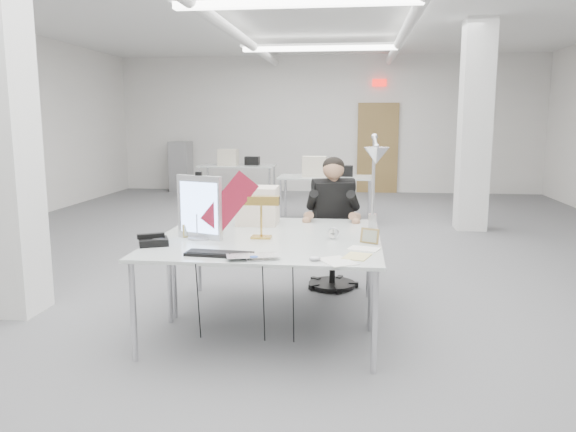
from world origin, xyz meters
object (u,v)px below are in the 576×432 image
office_chair (333,241)px  laptop (254,259)px  beige_monitor (258,205)px  architect_lamp (374,181)px  monitor (200,207)px  bankers_lamp (261,216)px  seated_person (333,201)px  desk_phone (154,242)px  desk_main (260,250)px

office_chair → laptop: size_ratio=2.70×
beige_monitor → architect_lamp: 1.11m
laptop → architect_lamp: size_ratio=0.41×
monitor → bankers_lamp: (0.49, 0.07, -0.07)m
monitor → seated_person: bearing=71.1°
bankers_lamp → desk_phone: size_ratio=1.70×
laptop → bankers_lamp: bearing=79.4°
seated_person → beige_monitor: size_ratio=2.66×
seated_person → laptop: bearing=-119.0°
desk_phone → beige_monitor: beige_monitor is taller
seated_person → bankers_lamp: (-0.53, -1.15, 0.04)m
desk_main → bankers_lamp: (-0.05, 0.38, 0.19)m
laptop → bankers_lamp: 0.77m
seated_person → laptop: 1.95m
monitor → desk_phone: monitor is taller
bankers_lamp → office_chair: bearing=63.9°
bankers_lamp → architect_lamp: size_ratio=0.41×
bankers_lamp → architect_lamp: 0.99m
laptop → architect_lamp: (0.83, 1.07, 0.43)m
monitor → architect_lamp: (1.39, 0.40, 0.19)m
office_chair → monitor: (-1.02, -1.27, 0.52)m
laptop → bankers_lamp: bankers_lamp is taller
desk_main → beige_monitor: bearing=100.7°
desk_main → laptop: 0.37m
monitor → beige_monitor: size_ratio=1.41×
beige_monitor → desk_main: bearing=-80.6°
desk_main → office_chair: bearing=73.2°
office_chair → desk_phone: bearing=-145.5°
monitor → desk_phone: 0.46m
desk_main → laptop: (0.02, -0.37, 0.03)m
architect_lamp → seated_person: bearing=96.0°
monitor → architect_lamp: architect_lamp is taller
seated_person → monitor: (-1.02, -1.22, 0.11)m
desk_main → laptop: size_ratio=4.96×
monitor → desk_phone: size_ratio=2.38×
desk_main → monitor: 0.68m
desk_main → bankers_lamp: 0.43m
monitor → bankers_lamp: 0.50m
seated_person → bankers_lamp: size_ratio=2.65×
seated_person → desk_phone: 1.99m
laptop → beige_monitor: bearing=82.4°
desk_main → monitor: (-0.54, 0.31, 0.27)m
office_chair → laptop: bearing=-118.7°
monitor → desk_phone: (-0.29, -0.28, -0.23)m
desk_main → seated_person: seated_person is taller
bankers_lamp → beige_monitor: size_ratio=1.00×
laptop → beige_monitor: (-0.21, 1.36, 0.16)m
architect_lamp → office_chair: bearing=94.8°
seated_person → beige_monitor: seated_person is taller
monitor → architect_lamp: 1.46m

